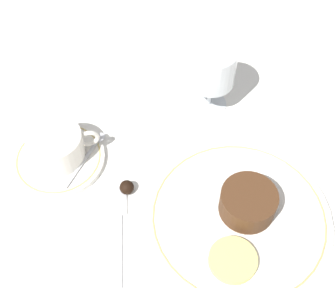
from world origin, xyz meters
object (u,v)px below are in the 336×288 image
at_px(wine_glass, 212,70).
at_px(fork, 120,228).
at_px(coffee_cup, 57,146).
at_px(dinner_plate, 238,218).
at_px(dessert_cake, 248,202).

xyz_separation_m(wine_glass, fork, (-0.20, -0.20, -0.08)).
bearing_deg(wine_glass, coffee_cup, -169.44).
relative_size(dinner_plate, fork, 1.47).
bearing_deg(dessert_cake, wine_glass, 86.30).
bearing_deg(fork, dinner_plate, -10.35).
height_order(coffee_cup, fork, coffee_cup).
relative_size(wine_glass, fork, 0.67).
relative_size(dinner_plate, dessert_cake, 3.31).
xyz_separation_m(dinner_plate, coffee_cup, (-0.24, 0.18, 0.03)).
bearing_deg(dinner_plate, dessert_cake, 29.64).
height_order(dinner_plate, wine_glass, wine_glass).
relative_size(coffee_cup, dessert_cake, 1.35).
height_order(dinner_plate, fork, dinner_plate).
height_order(wine_glass, dessert_cake, wine_glass).
bearing_deg(wine_glass, fork, -135.44).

